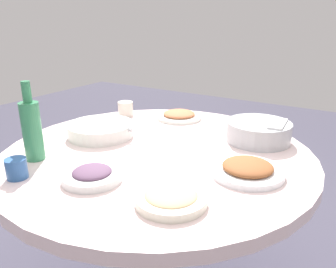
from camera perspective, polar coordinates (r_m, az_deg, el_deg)
The scene contains 10 objects.
round_dining_table at distance 1.33m, azimuth -1.80°, elevation -6.80°, with size 1.19×1.19×0.77m.
rice_bowl at distance 1.42m, azimuth 15.21°, elevation 0.49°, with size 0.26×0.26×0.09m.
soup_bowl at distance 1.46m, azimuth -11.40°, elevation 0.68°, with size 0.31×0.28×0.06m.
dish_noodles at distance 0.94m, azimuth 0.53°, elevation -10.81°, with size 0.20×0.20×0.04m.
dish_tofu_braise at distance 1.68m, azimuth 1.91°, elevation 3.20°, with size 0.23×0.23×0.04m.
dish_eggplant at distance 1.09m, azimuth -12.83°, elevation -6.82°, with size 0.19×0.19×0.04m.
dish_stirfry at distance 1.12m, azimuth 13.45°, elevation -5.89°, with size 0.24×0.24×0.05m.
green_bottle at distance 1.27m, azimuth -22.26°, elevation 0.80°, with size 0.07×0.07×0.28m.
tea_cup_near at distance 1.17m, azimuth -24.49°, elevation -5.38°, with size 0.07×0.07×0.07m, color #2B5693.
tea_cup_far at distance 1.74m, azimuth -7.27°, elevation 4.29°, with size 0.08×0.08×0.07m, color beige.
Camera 1 is at (-0.66, 0.99, 1.27)m, focal length 35.64 mm.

